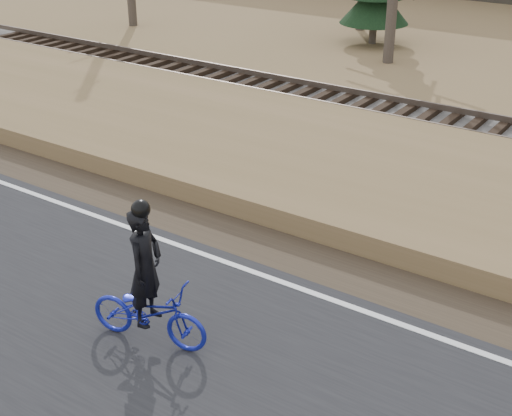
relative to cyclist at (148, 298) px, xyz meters
The scene contains 8 objects.
ground 2.38m from the cyclist, 76.94° to the left, with size 120.00×120.00×0.00m, color olive.
road 0.95m from the cyclist, 31.30° to the right, with size 120.00×6.00×0.06m, color black.
edge_line 2.54m from the cyclist, 78.00° to the left, with size 120.00×0.12×0.01m, color silver.
shoulder 3.51m from the cyclist, 81.47° to the left, with size 120.00×1.60×0.04m, color #473A2B.
embankment 6.43m from the cyclist, 85.45° to the left, with size 120.00×5.00×0.44m, color olive.
ballast 10.22m from the cyclist, 87.14° to the left, with size 120.00×3.00×0.45m, color slate.
railroad 10.21m from the cyclist, 87.14° to the left, with size 120.00×2.40×0.29m.
cyclist is the anchor object (origin of this frame).
Camera 1 is at (5.49, -8.28, 6.28)m, focal length 50.00 mm.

